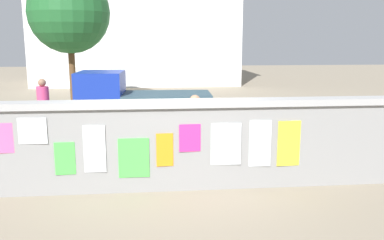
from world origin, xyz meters
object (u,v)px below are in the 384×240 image
auto_rickshaw_truck (138,106)px  motorcycle (270,119)px  person_bystander (43,101)px  tree_roadside (69,13)px  person_walking (195,126)px  bicycle_near (310,140)px

auto_rickshaw_truck → motorcycle: 3.81m
person_bystander → tree_roadside: tree_roadside is taller
motorcycle → person_bystander: (-6.48, 0.61, 0.52)m
auto_rickshaw_truck → person_walking: size_ratio=2.26×
person_walking → bicycle_near: bearing=21.3°
person_walking → person_bystander: same height
tree_roadside → person_bystander: bearing=-88.1°
auto_rickshaw_truck → bicycle_near: (4.10, -2.19, -0.54)m
auto_rickshaw_truck → person_bystander: bearing=166.9°
bicycle_near → person_bystander: (-6.80, 2.82, 0.62)m
auto_rickshaw_truck → bicycle_near: auto_rickshaw_truck is taller
bicycle_near → person_bystander: 7.39m
bicycle_near → tree_roadside: size_ratio=0.31×
person_bystander → auto_rickshaw_truck: bearing=-13.1°
bicycle_near → person_walking: size_ratio=1.03×
bicycle_near → person_bystander: person_bystander is taller
motorcycle → bicycle_near: 2.23m
auto_rickshaw_truck → person_bystander: auto_rickshaw_truck is taller
motorcycle → person_walking: person_walking is taller
bicycle_near → person_walking: bearing=-158.7°
motorcycle → tree_roadside: tree_roadside is taller
auto_rickshaw_truck → person_walking: 3.53m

